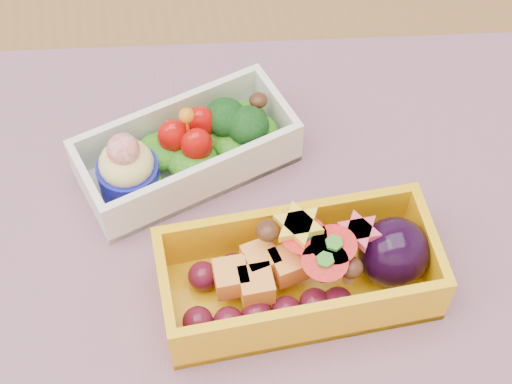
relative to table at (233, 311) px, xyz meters
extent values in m
cube|color=brown|center=(0.00, 0.00, 0.08)|extent=(1.20, 0.80, 0.04)
cube|color=gray|center=(0.01, 0.01, 0.10)|extent=(0.52, 0.43, 0.00)
cube|color=white|center=(-0.02, 0.07, 0.12)|extent=(0.17, 0.11, 0.04)
ellipsoid|color=#4FA321|center=(-0.02, 0.07, 0.12)|extent=(0.15, 0.10, 0.02)
cylinder|color=#1619A7|center=(-0.06, 0.06, 0.12)|extent=(0.04, 0.04, 0.03)
sphere|color=red|center=(-0.06, 0.06, 0.15)|extent=(0.02, 0.02, 0.02)
ellipsoid|color=#B60A07|center=(-0.03, 0.08, 0.13)|extent=(0.02, 0.02, 0.03)
ellipsoid|color=#B60A07|center=(-0.01, 0.07, 0.13)|extent=(0.02, 0.02, 0.03)
ellipsoid|color=#B60A07|center=(-0.01, 0.09, 0.13)|extent=(0.02, 0.02, 0.03)
sphere|color=orange|center=(-0.02, 0.07, 0.16)|extent=(0.01, 0.01, 0.01)
ellipsoid|color=black|center=(0.01, 0.09, 0.13)|extent=(0.03, 0.03, 0.03)
ellipsoid|color=black|center=(0.03, 0.08, 0.13)|extent=(0.03, 0.03, 0.03)
ellipsoid|color=#3F2111|center=(0.04, 0.10, 0.14)|extent=(0.01, 0.01, 0.01)
cube|color=#F6B00C|center=(0.04, -0.04, 0.13)|extent=(0.18, 0.08, 0.05)
ellipsoid|color=#530F25|center=(0.00, -0.05, 0.12)|extent=(0.10, 0.05, 0.02)
cube|color=orange|center=(0.01, -0.04, 0.13)|extent=(0.05, 0.04, 0.02)
cone|color=red|center=(0.04, -0.03, 0.14)|extent=(0.03, 0.03, 0.03)
cone|color=red|center=(0.06, -0.04, 0.14)|extent=(0.03, 0.03, 0.03)
cone|color=red|center=(0.05, -0.05, 0.14)|extent=(0.03, 0.03, 0.03)
cylinder|color=yellow|center=(0.04, -0.03, 0.16)|extent=(0.03, 0.03, 0.01)
cylinder|color=#E53F5B|center=(0.08, -0.03, 0.15)|extent=(0.03, 0.03, 0.01)
ellipsoid|color=#3F2111|center=(0.02, -0.02, 0.14)|extent=(0.02, 0.02, 0.01)
ellipsoid|color=#3F2111|center=(0.07, -0.06, 0.14)|extent=(0.02, 0.02, 0.01)
ellipsoid|color=black|center=(0.10, -0.04, 0.13)|extent=(0.05, 0.05, 0.05)
camera|label=1|loc=(-0.04, -0.29, 0.60)|focal=57.87mm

